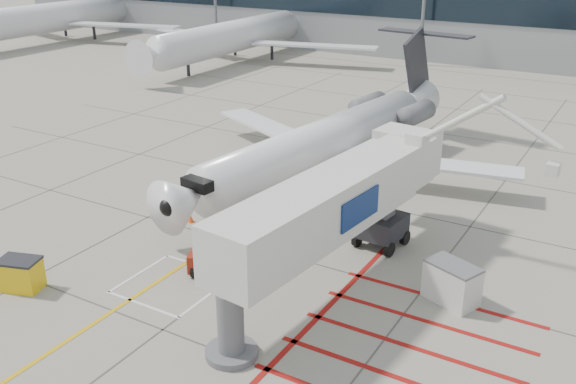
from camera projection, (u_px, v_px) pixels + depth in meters
The scene contains 10 objects.
ground_plane at pixel (221, 286), 29.11m from camera, with size 260.00×260.00×0.00m, color gray.
regional_jet at pixel (301, 126), 38.61m from camera, with size 24.33×30.68×8.04m, color white, non-canonical shape.
jet_bridge at pixel (322, 219), 27.48m from camera, with size 8.30×17.52×7.01m, color silver, non-canonical shape.
pushback_tug at pixel (215, 259), 30.01m from camera, with size 2.36×1.47×1.38m, color maroon, non-canonical shape.
spill_bin at pixel (21, 274), 28.63m from camera, with size 1.72×1.15×1.49m, color yellow, non-canonical shape.
baggage_cart at pixel (265, 237), 32.33m from camera, with size 1.99×1.26×1.26m, color #535358, non-canonical shape.
ground_power_unit at pixel (452, 283), 27.60m from camera, with size 2.26×1.32×1.79m, color silver, non-canonical shape.
cone_nose at pixel (191, 218), 35.40m from camera, with size 0.33×0.33×0.46m, color #FF4B0D.
cone_side at pixel (362, 227), 34.35m from camera, with size 0.31×0.31×0.43m, color #F85E0D.
bg_aircraft_b at pixel (244, 14), 77.66m from camera, with size 33.42×37.13×11.14m, color silver, non-canonical shape.
Camera 1 is at (15.48, -20.26, 14.99)m, focal length 40.00 mm.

